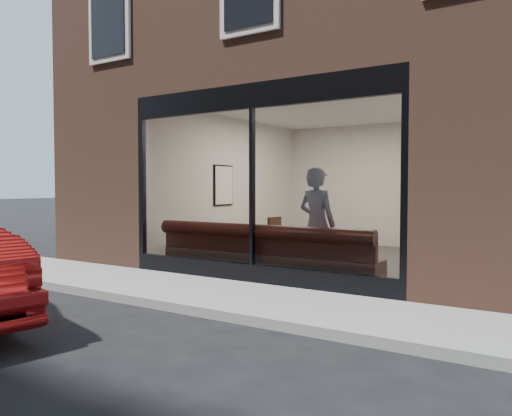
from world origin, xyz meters
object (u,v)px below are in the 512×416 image
Objects in this scene: cafe_chair_left at (267,251)px; cafe_table_right at (326,231)px; person at (317,224)px; banquette at (265,265)px; cafe_table_left at (209,227)px.

cafe_table_right is at bearing 176.77° from cafe_chair_left.
banquette is at bearing 32.61° from person.
person is at bearing -74.73° from cafe_table_right.
cafe_chair_left is at bearing -23.61° from person.
cafe_chair_left is (-1.42, 0.23, -0.50)m from cafe_table_right.
cafe_table_right is at bearing 66.18° from banquette.
cafe_table_left is 2.39m from cafe_table_right.
cafe_table_right is at bearing -63.35° from person.
cafe_table_left is at bearing 156.96° from banquette.
person is (0.81, 0.31, 0.71)m from banquette.
cafe_chair_left is (-0.86, 1.48, 0.01)m from banquette.
cafe_chair_left is at bearing 170.64° from cafe_table_right.
cafe_chair_left is at bearing 38.16° from cafe_table_left.
person is at bearing -9.76° from cafe_table_left.
cafe_table_left and cafe_table_right have the same top height.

